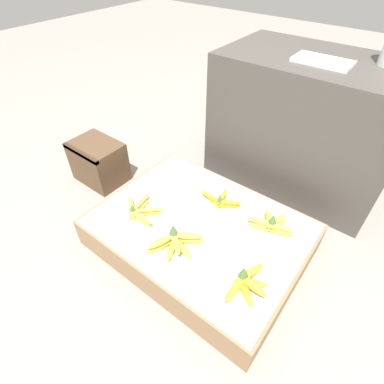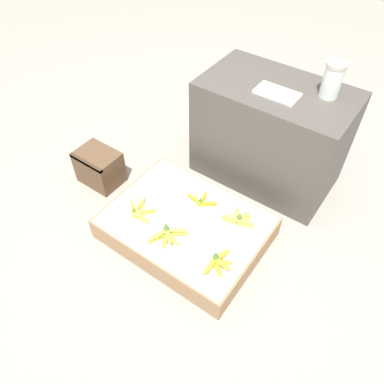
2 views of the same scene
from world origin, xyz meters
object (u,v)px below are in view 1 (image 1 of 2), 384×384
at_px(banana_bunch_front_left, 139,210).
at_px(banana_bunch_middle_midleft, 221,200).
at_px(foam_tray_white, 323,61).
at_px(banana_bunch_middle_midright, 272,224).
at_px(wooden_crate, 99,162).
at_px(banana_bunch_front_midright, 246,282).
at_px(banana_bunch_front_midleft, 175,242).

xyz_separation_m(banana_bunch_front_left, banana_bunch_middle_midleft, (0.28, 0.31, 0.00)).
bearing_deg(foam_tray_white, banana_bunch_front_left, -115.82).
relative_size(banana_bunch_front_left, banana_bunch_middle_midleft, 1.06).
distance_m(banana_bunch_front_left, banana_bunch_middle_midright, 0.65).
bearing_deg(foam_tray_white, banana_bunch_middle_midright, -77.20).
relative_size(wooden_crate, banana_bunch_front_left, 1.31).
relative_size(banana_bunch_middle_midright, foam_tray_white, 0.81).
height_order(banana_bunch_front_left, banana_bunch_middle_midright, banana_bunch_middle_midright).
height_order(banana_bunch_front_midright, banana_bunch_middle_midright, banana_bunch_front_midright).
distance_m(banana_bunch_front_midleft, banana_bunch_middle_midright, 0.46).
bearing_deg(foam_tray_white, banana_bunch_front_midright, -78.27).
relative_size(banana_bunch_front_left, banana_bunch_front_midleft, 1.05).
bearing_deg(banana_bunch_front_midright, banana_bunch_front_left, 177.43).
height_order(wooden_crate, banana_bunch_front_midright, banana_bunch_front_midright).
distance_m(banana_bunch_front_left, foam_tray_white, 1.15).
xyz_separation_m(banana_bunch_front_midright, foam_tray_white, (-0.19, 0.92, 0.56)).
bearing_deg(banana_bunch_front_midright, banana_bunch_front_midleft, -176.99).
distance_m(wooden_crate, foam_tray_white, 1.37).
height_order(wooden_crate, banana_bunch_front_midleft, banana_bunch_front_midleft).
bearing_deg(banana_bunch_front_midright, banana_bunch_middle_midright, 99.92).
relative_size(banana_bunch_front_left, foam_tray_white, 0.87).
bearing_deg(banana_bunch_front_left, wooden_crate, 161.65).
distance_m(banana_bunch_front_midright, foam_tray_white, 1.10).
height_order(banana_bunch_front_midleft, banana_bunch_middle_midleft, banana_bunch_front_midleft).
height_order(banana_bunch_middle_midleft, foam_tray_white, foam_tray_white).
relative_size(wooden_crate, banana_bunch_front_midright, 1.22).
distance_m(banana_bunch_front_midright, banana_bunch_middle_midright, 0.35).
bearing_deg(banana_bunch_middle_midleft, banana_bunch_front_midright, -44.62).
bearing_deg(banana_bunch_middle_midright, foam_tray_white, 102.80).
distance_m(wooden_crate, banana_bunch_front_midleft, 0.87).
relative_size(banana_bunch_front_midleft, banana_bunch_front_midright, 0.90).
bearing_deg(banana_bunch_front_left, foam_tray_white, 64.18).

